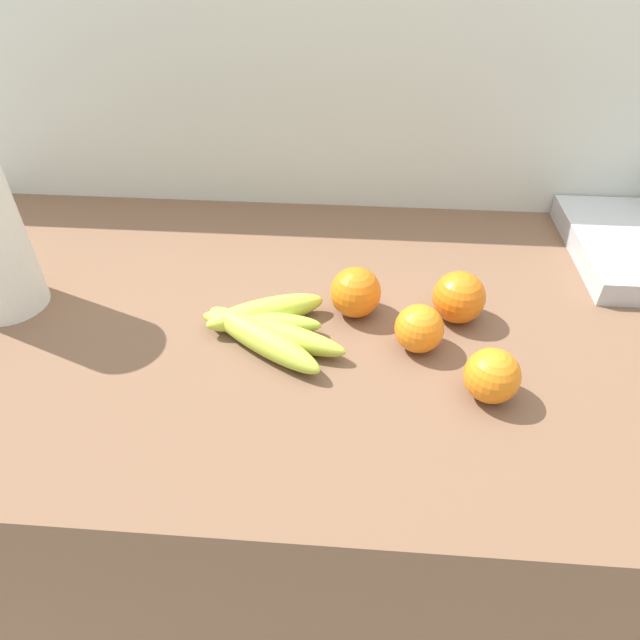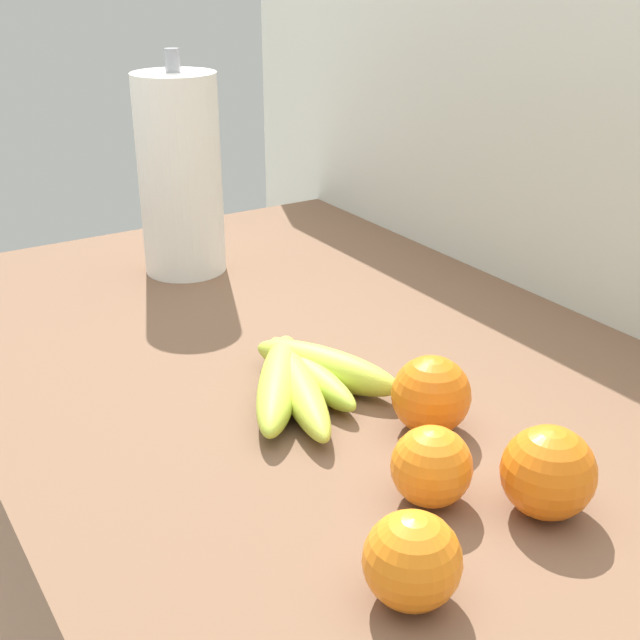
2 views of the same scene
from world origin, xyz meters
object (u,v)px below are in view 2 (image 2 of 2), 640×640
at_px(orange_back_left, 432,466).
at_px(orange_front, 431,395).
at_px(orange_back_right, 548,472).
at_px(paper_towel_roll, 180,175).
at_px(orange_center, 412,560).
at_px(banana_bunch, 302,378).

distance_m(orange_back_left, orange_front, 0.11).
xyz_separation_m(orange_back_right, paper_towel_roll, (-0.68, -0.02, 0.10)).
bearing_deg(paper_towel_roll, orange_center, -11.10).
height_order(orange_center, orange_back_right, orange_back_right).
height_order(orange_center, paper_towel_roll, paper_towel_roll).
height_order(orange_back_left, orange_center, orange_center).
xyz_separation_m(orange_back_left, paper_towel_roll, (-0.62, 0.05, 0.10)).
bearing_deg(orange_front, orange_back_left, -38.66).
relative_size(orange_back_left, orange_center, 0.97).
relative_size(orange_front, orange_back_right, 0.98).
relative_size(banana_bunch, orange_center, 3.14).
bearing_deg(orange_back_left, paper_towel_roll, 175.12).
xyz_separation_m(orange_front, orange_center, (0.17, -0.16, -0.00)).
height_order(orange_back_left, paper_towel_roll, paper_towel_roll).
xyz_separation_m(banana_bunch, orange_back_left, (0.21, -0.00, 0.01)).
bearing_deg(orange_center, orange_front, 137.93).
xyz_separation_m(banana_bunch, orange_center, (0.30, -0.09, 0.02)).
relative_size(banana_bunch, orange_back_left, 3.25).
xyz_separation_m(orange_back_left, orange_front, (-0.09, 0.07, 0.00)).
distance_m(orange_center, paper_towel_roll, 0.72).
relative_size(orange_back_left, orange_back_right, 0.88).
bearing_deg(orange_front, orange_back_right, -0.67).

